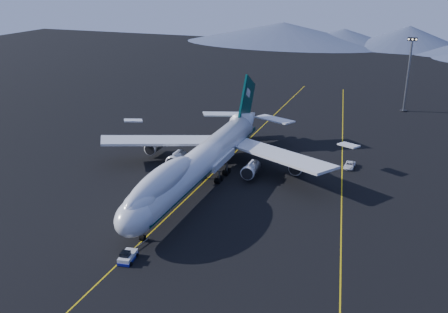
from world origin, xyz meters
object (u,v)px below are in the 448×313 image
(service_van, at_px, (350,165))
(boeing_747, at_px, (201,161))
(pushback_tug, at_px, (128,257))
(floodlight_mast, at_px, (408,75))

(service_van, bearing_deg, boeing_747, -140.88)
(pushback_tug, distance_m, floodlight_mast, 122.94)
(pushback_tug, relative_size, floodlight_mast, 0.18)
(boeing_747, height_order, pushback_tug, boeing_747)
(pushback_tug, xyz_separation_m, service_van, (29.03, 55.67, 0.12))
(pushback_tug, height_order, service_van, pushback_tug)
(boeing_747, relative_size, pushback_tug, 16.05)
(pushback_tug, relative_size, service_van, 0.89)
(pushback_tug, bearing_deg, boeing_747, 83.29)
(boeing_747, height_order, floodlight_mast, floodlight_mast)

